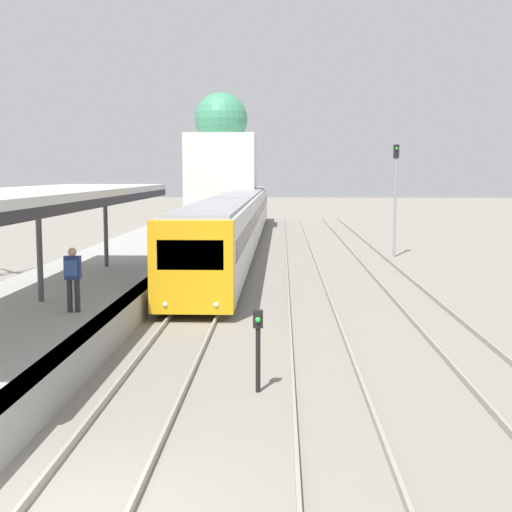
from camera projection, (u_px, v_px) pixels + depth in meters
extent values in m
cube|color=beige|center=(37.00, 193.00, 19.49)|extent=(4.00, 18.60, 0.20)
cube|color=black|center=(109.00, 201.00, 19.44)|extent=(0.08, 18.60, 0.24)
cylinder|color=#47474C|center=(40.00, 249.00, 19.67)|extent=(0.16, 0.16, 2.90)
cylinder|color=#47474C|center=(106.00, 228.00, 27.05)|extent=(0.16, 0.16, 2.90)
cylinder|color=#2D2D33|center=(70.00, 296.00, 18.26)|extent=(0.14, 0.14, 0.85)
cylinder|color=#2D2D33|center=(77.00, 296.00, 18.25)|extent=(0.14, 0.14, 0.85)
cube|color=navy|center=(73.00, 268.00, 18.17)|extent=(0.40, 0.22, 0.60)
sphere|color=tan|center=(72.00, 252.00, 18.12)|extent=(0.22, 0.22, 0.22)
cube|color=#334C8E|center=(70.00, 268.00, 17.97)|extent=(0.30, 0.18, 0.40)
cube|color=gold|center=(192.00, 267.00, 21.21)|extent=(2.52, 0.70, 2.77)
cube|color=black|center=(190.00, 255.00, 20.84)|extent=(1.96, 0.04, 0.89)
sphere|color=#EFEACC|center=(165.00, 304.00, 21.03)|extent=(0.16, 0.16, 0.16)
sphere|color=#EFEACC|center=(216.00, 305.00, 20.98)|extent=(0.16, 0.16, 0.16)
cube|color=#B7B7BC|center=(216.00, 241.00, 29.09)|extent=(2.52, 15.17, 2.77)
cube|color=gray|center=(216.00, 206.00, 28.92)|extent=(2.22, 14.86, 0.12)
cube|color=black|center=(216.00, 234.00, 29.05)|extent=(2.54, 13.95, 0.72)
cylinder|color=black|center=(172.00, 293.00, 24.39)|extent=(0.12, 0.70, 0.70)
cylinder|color=black|center=(234.00, 293.00, 24.31)|extent=(0.12, 0.70, 0.70)
cylinder|color=black|center=(204.00, 258.00, 34.17)|extent=(0.12, 0.70, 0.70)
cylinder|color=black|center=(248.00, 259.00, 34.09)|extent=(0.12, 0.70, 0.70)
cube|color=#B7B7BC|center=(239.00, 217.00, 44.49)|extent=(2.52, 15.17, 2.77)
cube|color=gray|center=(239.00, 194.00, 44.32)|extent=(2.22, 14.86, 0.12)
cube|color=black|center=(239.00, 213.00, 44.45)|extent=(2.54, 13.95, 0.72)
cylinder|color=black|center=(215.00, 246.00, 39.79)|extent=(0.12, 0.70, 0.70)
cylinder|color=black|center=(253.00, 246.00, 39.71)|extent=(0.12, 0.70, 0.70)
cylinder|color=black|center=(228.00, 232.00, 49.57)|extent=(0.12, 0.70, 0.70)
cylinder|color=black|center=(259.00, 232.00, 49.49)|extent=(0.12, 0.70, 0.70)
cube|color=#B7B7BC|center=(250.00, 206.00, 59.89)|extent=(2.52, 15.17, 2.77)
cube|color=gray|center=(250.00, 189.00, 59.72)|extent=(2.22, 14.86, 0.12)
cube|color=black|center=(250.00, 202.00, 59.85)|extent=(2.54, 13.95, 0.72)
cylinder|color=black|center=(234.00, 226.00, 55.19)|extent=(0.12, 0.70, 0.70)
cylinder|color=black|center=(261.00, 226.00, 55.11)|extent=(0.12, 0.70, 0.70)
cylinder|color=black|center=(241.00, 218.00, 64.97)|extent=(0.12, 0.70, 0.70)
cylinder|color=black|center=(264.00, 218.00, 64.89)|extent=(0.12, 0.70, 0.70)
cylinder|color=black|center=(258.00, 360.00, 14.42)|extent=(0.10, 0.10, 1.34)
cube|color=black|center=(258.00, 319.00, 14.32)|extent=(0.20, 0.14, 0.36)
sphere|color=green|center=(258.00, 320.00, 14.23)|extent=(0.11, 0.11, 0.11)
cylinder|color=gray|center=(395.00, 201.00, 37.41)|extent=(0.14, 0.14, 5.90)
cube|color=black|center=(396.00, 151.00, 37.11)|extent=(0.28, 0.20, 0.70)
sphere|color=green|center=(397.00, 149.00, 36.97)|extent=(0.14, 0.14, 0.14)
cube|color=silver|center=(221.00, 181.00, 56.86)|extent=(5.46, 5.46, 7.49)
sphere|color=#3D8966|center=(221.00, 119.00, 56.29)|extent=(4.20, 4.20, 4.20)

